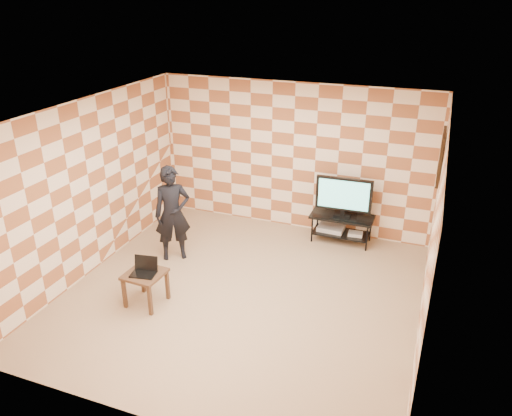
% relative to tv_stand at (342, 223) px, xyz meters
% --- Properties ---
extents(floor, '(5.00, 5.00, 0.00)m').
position_rel_tv_stand_xyz_m(floor, '(-1.02, -2.18, -0.37)').
color(floor, tan).
rests_on(floor, ground).
extents(wall_back, '(5.00, 0.02, 2.70)m').
position_rel_tv_stand_xyz_m(wall_back, '(-1.02, 0.32, 0.98)').
color(wall_back, '#FAE1C0').
rests_on(wall_back, ground).
extents(wall_front, '(5.00, 0.02, 2.70)m').
position_rel_tv_stand_xyz_m(wall_front, '(-1.02, -4.68, 0.98)').
color(wall_front, '#FAE1C0').
rests_on(wall_front, ground).
extents(wall_left, '(0.02, 5.00, 2.70)m').
position_rel_tv_stand_xyz_m(wall_left, '(-3.52, -2.18, 0.98)').
color(wall_left, '#FAE1C0').
rests_on(wall_left, ground).
extents(wall_right, '(0.02, 5.00, 2.70)m').
position_rel_tv_stand_xyz_m(wall_right, '(1.48, -2.18, 0.98)').
color(wall_right, '#FAE1C0').
rests_on(wall_right, ground).
extents(ceiling, '(5.00, 5.00, 0.02)m').
position_rel_tv_stand_xyz_m(ceiling, '(-1.02, -2.18, 2.33)').
color(ceiling, white).
rests_on(ceiling, wall_back).
extents(wall_art, '(0.04, 0.72, 0.72)m').
position_rel_tv_stand_xyz_m(wall_art, '(1.45, -0.63, 1.58)').
color(wall_art, black).
rests_on(wall_art, wall_right).
extents(tv_stand, '(1.09, 0.49, 0.50)m').
position_rel_tv_stand_xyz_m(tv_stand, '(0.00, 0.00, 0.00)').
color(tv_stand, black).
rests_on(tv_stand, floor).
extents(tv, '(0.97, 0.19, 0.70)m').
position_rel_tv_stand_xyz_m(tv, '(-0.00, -0.00, 0.52)').
color(tv, black).
rests_on(tv, tv_stand).
extents(dvd_player, '(0.47, 0.35, 0.08)m').
position_rel_tv_stand_xyz_m(dvd_player, '(-0.19, 0.03, -0.16)').
color(dvd_player, silver).
rests_on(dvd_player, tv_stand).
extents(game_console, '(0.26, 0.20, 0.06)m').
position_rel_tv_stand_xyz_m(game_console, '(0.26, -0.02, -0.17)').
color(game_console, silver).
rests_on(game_console, tv_stand).
extents(side_table, '(0.54, 0.54, 0.50)m').
position_rel_tv_stand_xyz_m(side_table, '(-2.21, -2.86, 0.04)').
color(side_table, '#3E2715').
rests_on(side_table, floor).
extents(laptop, '(0.38, 0.32, 0.23)m').
position_rel_tv_stand_xyz_m(laptop, '(-2.20, -2.86, 0.18)').
color(laptop, black).
rests_on(laptop, side_table).
extents(person, '(0.70, 0.64, 1.60)m').
position_rel_tv_stand_xyz_m(person, '(-2.49, -1.53, 0.43)').
color(person, black).
rests_on(person, floor).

